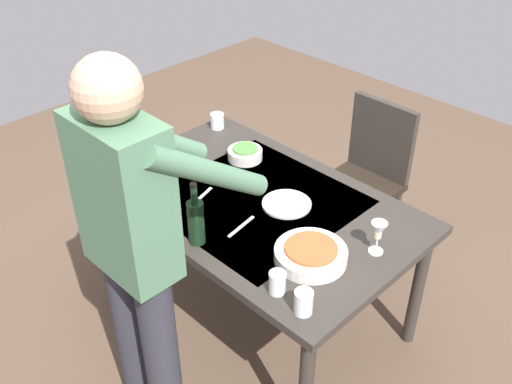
{
  "coord_description": "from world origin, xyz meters",
  "views": [
    {
      "loc": [
        -1.58,
        1.59,
        2.32
      ],
      "look_at": [
        0.0,
        0.0,
        0.77
      ],
      "focal_mm": 41.19,
      "sensor_mm": 36.0,
      "label": 1
    }
  ],
  "objects_px": {
    "dinner_plate_near": "(287,204)",
    "water_cup_far_left": "(277,283)",
    "side_bowl_bread": "(140,166)",
    "chair_near": "(368,170)",
    "person_server": "(136,245)",
    "wine_bottle": "(196,221)",
    "side_bowl_salad": "(245,153)",
    "wine_glass_left": "(378,232)",
    "water_cup_near_left": "(303,302)",
    "serving_bowl_pasta": "(311,254)",
    "dining_table": "(256,213)",
    "water_cup_near_right": "(217,121)"
  },
  "relations": [
    {
      "from": "dinner_plate_near",
      "to": "water_cup_far_left",
      "type": "bearing_deg",
      "value": 128.71
    },
    {
      "from": "side_bowl_bread",
      "to": "chair_near",
      "type": "bearing_deg",
      "value": -120.55
    },
    {
      "from": "person_server",
      "to": "dinner_plate_near",
      "type": "bearing_deg",
      "value": -89.86
    },
    {
      "from": "wine_bottle",
      "to": "side_bowl_salad",
      "type": "xyz_separation_m",
      "value": [
        0.34,
        -0.62,
        -0.08
      ]
    },
    {
      "from": "chair_near",
      "to": "wine_glass_left",
      "type": "xyz_separation_m",
      "value": [
        -0.57,
        0.77,
        0.3
      ]
    },
    {
      "from": "chair_near",
      "to": "dinner_plate_near",
      "type": "distance_m",
      "value": 0.81
    },
    {
      "from": "water_cup_near_left",
      "to": "dinner_plate_near",
      "type": "bearing_deg",
      "value": -42.48
    },
    {
      "from": "side_bowl_salad",
      "to": "serving_bowl_pasta",
      "type": "bearing_deg",
      "value": 154.18
    },
    {
      "from": "person_server",
      "to": "dining_table",
      "type": "bearing_deg",
      "value": -80.25
    },
    {
      "from": "water_cup_near_left",
      "to": "water_cup_far_left",
      "type": "xyz_separation_m",
      "value": [
        0.14,
        -0.01,
        -0.0
      ]
    },
    {
      "from": "water_cup_near_left",
      "to": "side_bowl_salad",
      "type": "xyz_separation_m",
      "value": [
        0.93,
        -0.61,
        -0.02
      ]
    },
    {
      "from": "side_bowl_bread",
      "to": "dinner_plate_near",
      "type": "distance_m",
      "value": 0.79
    },
    {
      "from": "chair_near",
      "to": "dinner_plate_near",
      "type": "bearing_deg",
      "value": 95.79
    },
    {
      "from": "wine_glass_left",
      "to": "side_bowl_bread",
      "type": "distance_m",
      "value": 1.25
    },
    {
      "from": "person_server",
      "to": "wine_glass_left",
      "type": "height_order",
      "value": "person_server"
    },
    {
      "from": "chair_near",
      "to": "side_bowl_bread",
      "type": "relative_size",
      "value": 5.69
    },
    {
      "from": "serving_bowl_pasta",
      "to": "side_bowl_salad",
      "type": "distance_m",
      "value": 0.85
    },
    {
      "from": "dining_table",
      "to": "water_cup_near_left",
      "type": "xyz_separation_m",
      "value": [
        -0.62,
        0.38,
        0.12
      ]
    },
    {
      "from": "water_cup_near_right",
      "to": "side_bowl_salad",
      "type": "relative_size",
      "value": 0.48
    },
    {
      "from": "wine_bottle",
      "to": "person_server",
      "type": "bearing_deg",
      "value": 104.87
    },
    {
      "from": "person_server",
      "to": "water_cup_near_left",
      "type": "xyz_separation_m",
      "value": [
        -0.5,
        -0.36,
        -0.19
      ]
    },
    {
      "from": "wine_bottle",
      "to": "serving_bowl_pasta",
      "type": "xyz_separation_m",
      "value": [
        -0.42,
        -0.25,
        -0.08
      ]
    },
    {
      "from": "water_cup_far_left",
      "to": "wine_bottle",
      "type": "bearing_deg",
      "value": 2.36
    },
    {
      "from": "dining_table",
      "to": "water_cup_far_left",
      "type": "height_order",
      "value": "water_cup_far_left"
    },
    {
      "from": "dining_table",
      "to": "side_bowl_bread",
      "type": "relative_size",
      "value": 9.44
    },
    {
      "from": "dining_table",
      "to": "wine_bottle",
      "type": "distance_m",
      "value": 0.43
    },
    {
      "from": "wine_glass_left",
      "to": "dinner_plate_near",
      "type": "height_order",
      "value": "wine_glass_left"
    },
    {
      "from": "side_bowl_bread",
      "to": "water_cup_near_left",
      "type": "bearing_deg",
      "value": 172.99
    },
    {
      "from": "dining_table",
      "to": "wine_bottle",
      "type": "xyz_separation_m",
      "value": [
        -0.03,
        0.39,
        0.18
      ]
    },
    {
      "from": "person_server",
      "to": "water_cup_near_right",
      "type": "bearing_deg",
      "value": -54.13
    },
    {
      "from": "wine_glass_left",
      "to": "serving_bowl_pasta",
      "type": "relative_size",
      "value": 0.5
    },
    {
      "from": "dining_table",
      "to": "person_server",
      "type": "distance_m",
      "value": 0.81
    },
    {
      "from": "side_bowl_bread",
      "to": "water_cup_near_right",
      "type": "bearing_deg",
      "value": -83.37
    },
    {
      "from": "dining_table",
      "to": "wine_bottle",
      "type": "height_order",
      "value": "wine_bottle"
    },
    {
      "from": "dining_table",
      "to": "wine_glass_left",
      "type": "relative_size",
      "value": 10.0
    },
    {
      "from": "wine_glass_left",
      "to": "side_bowl_bread",
      "type": "height_order",
      "value": "wine_glass_left"
    },
    {
      "from": "person_server",
      "to": "water_cup_near_left",
      "type": "height_order",
      "value": "person_server"
    },
    {
      "from": "chair_near",
      "to": "side_bowl_salad",
      "type": "height_order",
      "value": "chair_near"
    },
    {
      "from": "wine_bottle",
      "to": "dining_table",
      "type": "bearing_deg",
      "value": -85.02
    },
    {
      "from": "chair_near",
      "to": "dinner_plate_near",
      "type": "height_order",
      "value": "chair_near"
    },
    {
      "from": "chair_near",
      "to": "person_server",
      "type": "distance_m",
      "value": 1.66
    },
    {
      "from": "dining_table",
      "to": "side_bowl_bread",
      "type": "height_order",
      "value": "side_bowl_bread"
    },
    {
      "from": "serving_bowl_pasta",
      "to": "dinner_plate_near",
      "type": "bearing_deg",
      "value": -33.34
    },
    {
      "from": "chair_near",
      "to": "water_cup_near_right",
      "type": "distance_m",
      "value": 0.9
    },
    {
      "from": "wine_bottle",
      "to": "water_cup_near_left",
      "type": "xyz_separation_m",
      "value": [
        -0.59,
        -0.01,
        -0.06
      ]
    },
    {
      "from": "water_cup_far_left",
      "to": "dinner_plate_near",
      "type": "xyz_separation_m",
      "value": [
        0.36,
        -0.45,
        -0.04
      ]
    },
    {
      "from": "dining_table",
      "to": "chair_near",
      "type": "height_order",
      "value": "chair_near"
    },
    {
      "from": "person_server",
      "to": "water_cup_far_left",
      "type": "distance_m",
      "value": 0.55
    },
    {
      "from": "water_cup_near_left",
      "to": "side_bowl_bread",
      "type": "distance_m",
      "value": 1.23
    },
    {
      "from": "person_server",
      "to": "serving_bowl_pasta",
      "type": "height_order",
      "value": "person_server"
    }
  ]
}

